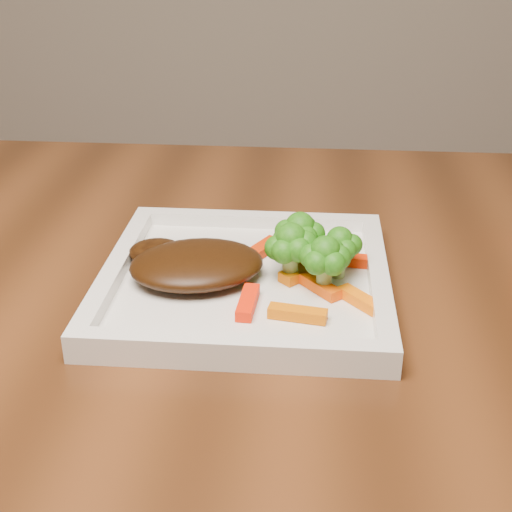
{
  "coord_description": "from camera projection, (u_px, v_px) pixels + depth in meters",
  "views": [
    {
      "loc": [
        -0.29,
        -0.64,
        1.09
      ],
      "look_at": [
        -0.34,
        -0.04,
        0.79
      ],
      "focal_mm": 50.0,
      "sensor_mm": 36.0,
      "label": 1
    }
  ],
  "objects": [
    {
      "name": "carrot_2",
      "position": [
        248.0,
        302.0,
        0.63
      ],
      "size": [
        0.02,
        0.05,
        0.01
      ],
      "primitive_type": "cube",
      "rotation": [
        0.0,
        0.0,
        1.51
      ],
      "color": "#F62004",
      "rests_on": "plate"
    },
    {
      "name": "carrot_4",
      "position": [
        261.0,
        250.0,
        0.73
      ],
      "size": [
        0.04,
        0.06,
        0.01
      ],
      "primitive_type": "cube",
      "rotation": [
        0.0,
        0.0,
        1.06
      ],
      "color": "red",
      "rests_on": "plate"
    },
    {
      "name": "plate",
      "position": [
        246.0,
        284.0,
        0.69
      ],
      "size": [
        0.27,
        0.27,
        0.01
      ],
      "primitive_type": "cube",
      "color": "white",
      "rests_on": "dining_table"
    },
    {
      "name": "broccoli_0",
      "position": [
        300.0,
        235.0,
        0.69
      ],
      "size": [
        0.06,
        0.06,
        0.07
      ],
      "primitive_type": null,
      "rotation": [
        0.0,
        0.0,
        0.04
      ],
      "color": "#297313",
      "rests_on": "plate"
    },
    {
      "name": "broccoli_3",
      "position": [
        291.0,
        250.0,
        0.67
      ],
      "size": [
        0.06,
        0.06,
        0.06
      ],
      "primitive_type": null,
      "rotation": [
        0.0,
        0.0,
        -0.17
      ],
      "color": "#1B7012",
      "rests_on": "plate"
    },
    {
      "name": "carrot_5",
      "position": [
        320.0,
        286.0,
        0.66
      ],
      "size": [
        0.04,
        0.04,
        0.01
      ],
      "primitive_type": "cube",
      "rotation": [
        0.0,
        0.0,
        -0.86
      ],
      "color": "#E44C03",
      "rests_on": "plate"
    },
    {
      "name": "broccoli_1",
      "position": [
        339.0,
        246.0,
        0.67
      ],
      "size": [
        0.06,
        0.06,
        0.06
      ],
      "primitive_type": null,
      "rotation": [
        0.0,
        0.0,
        0.37
      ],
      "color": "#1F6911",
      "rests_on": "plate"
    },
    {
      "name": "carrot_6",
      "position": [
        307.0,
        270.0,
        0.69
      ],
      "size": [
        0.05,
        0.06,
        0.01
      ],
      "primitive_type": "cube",
      "rotation": [
        0.0,
        0.0,
        0.8
      ],
      "color": "#D26103",
      "rests_on": "plate"
    },
    {
      "name": "steak",
      "position": [
        197.0,
        264.0,
        0.68
      ],
      "size": [
        0.15,
        0.13,
        0.03
      ],
      "primitive_type": "ellipsoid",
      "rotation": [
        0.0,
        0.0,
        0.27
      ],
      "color": "#331A07",
      "rests_on": "plate"
    },
    {
      "name": "carrot_0",
      "position": [
        298.0,
        314.0,
        0.62
      ],
      "size": [
        0.05,
        0.02,
        0.01
      ],
      "primitive_type": "cube",
      "rotation": [
        0.0,
        0.0,
        -0.17
      ],
      "color": "#DA6503",
      "rests_on": "plate"
    },
    {
      "name": "carrot_3",
      "position": [
        355.0,
        260.0,
        0.71
      ],
      "size": [
        0.05,
        0.02,
        0.01
      ],
      "primitive_type": "cube",
      "rotation": [
        0.0,
        0.0,
        -0.12
      ],
      "color": "red",
      "rests_on": "plate"
    },
    {
      "name": "broccoli_2",
      "position": [
        325.0,
        263.0,
        0.65
      ],
      "size": [
        0.07,
        0.07,
        0.06
      ],
      "primitive_type": null,
      "rotation": [
        0.0,
        0.0,
        -0.38
      ],
      "color": "#2F7012",
      "rests_on": "plate"
    },
    {
      "name": "carrot_1",
      "position": [
        360.0,
        300.0,
        0.64
      ],
      "size": [
        0.04,
        0.04,
        0.01
      ],
      "primitive_type": "cube",
      "rotation": [
        0.0,
        0.0,
        -0.85
      ],
      "color": "orange",
      "rests_on": "plate"
    }
  ]
}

